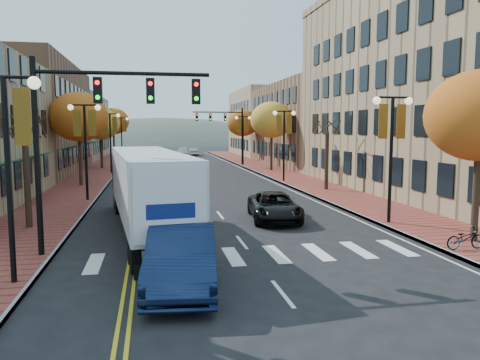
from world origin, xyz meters
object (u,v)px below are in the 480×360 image
semi_truck (145,185)px  navy_sedan (182,257)px  black_suv (274,207)px  bicycle (465,238)px

semi_truck → navy_sedan: bearing=-88.3°
navy_sedan → black_suv: navy_sedan is taller
navy_sedan → black_suv: (5.18, 9.06, -0.20)m
black_suv → bicycle: (5.33, -7.30, -0.14)m
semi_truck → navy_sedan: (1.09, -7.41, -1.22)m
black_suv → semi_truck: bearing=-159.2°
bicycle → navy_sedan: bearing=96.9°
navy_sedan → semi_truck: bearing=103.7°
semi_truck → bicycle: size_ratio=9.47×
semi_truck → navy_sedan: 7.59m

